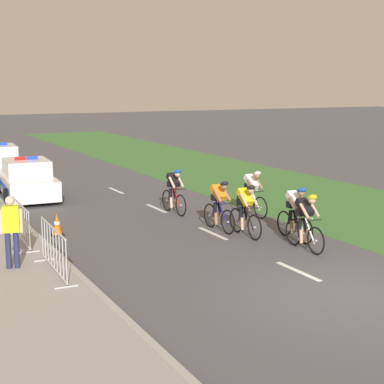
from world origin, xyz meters
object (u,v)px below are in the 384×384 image
Objects in this scene: cyclist_fifth at (252,192)px; cyclist_fourth at (219,205)px; cyclist_lead at (305,221)px; crowd_barrier_middle at (21,224)px; traffic_cone_near at (57,225)px; police_car_nearest at (27,180)px; cyclist_third at (246,209)px; spectator_closest at (11,227)px; cyclist_second at (295,212)px; crowd_barrier_front at (54,251)px; cyclist_sixth at (174,190)px.

cyclist_fourth is at bearing -147.74° from cyclist_fifth.
crowd_barrier_middle is (-6.49, 3.69, -0.14)m from cyclist_lead.
police_car_nearest is at bearing 85.22° from traffic_cone_near.
traffic_cone_near is at bearing 151.42° from cyclist_third.
traffic_cone_near is 3.53m from spectator_closest.
spectator_closest is at bearing 175.33° from cyclist_second.
cyclist_lead is 7.46m from crowd_barrier_middle.
cyclist_fifth is at bearing 2.89° from crowd_barrier_middle.
police_car_nearest reaches higher than traffic_cone_near.
cyclist_fourth is at bearing 110.23° from cyclist_third.
cyclist_third is 9.77m from police_car_nearest.
spectator_closest is at bearing -106.67° from crowd_barrier_middle.
traffic_cone_near is at bearing -94.78° from police_car_nearest.
cyclist_second is 7.42m from crowd_barrier_middle.
cyclist_fourth is 5.86m from crowd_barrier_front.
crowd_barrier_middle is at bearing 163.32° from cyclist_third.
cyclist_lead is at bearing -29.61° from crowd_barrier_middle.
police_car_nearest is (-4.21, 8.81, -0.11)m from cyclist_third.
cyclist_fifth is at bearing 32.26° from cyclist_fourth.
crowd_barrier_middle is at bearing 91.74° from crowd_barrier_front.
cyclist_second reaches higher than traffic_cone_near.
cyclist_fifth is 8.53m from spectator_closest.
cyclist_second and cyclist_fifth have the same top height.
cyclist_third is 0.74× the size of crowd_barrier_middle.
cyclist_fourth is 1.03× the size of spectator_closest.
cyclist_lead is 7.30m from spectator_closest.
traffic_cone_near is (1.16, 0.81, -0.34)m from crowd_barrier_middle.
cyclist_third is 2.69× the size of traffic_cone_near.
cyclist_fifth is (1.03, 4.07, 0.00)m from cyclist_lead.
cyclist_fifth is at bearing -36.06° from cyclist_sixth.
cyclist_lead and cyclist_sixth have the same top height.
cyclist_sixth is 2.69× the size of traffic_cone_near.
cyclist_sixth is at bearing 33.64° from spectator_closest.
cyclist_third is 5.41m from traffic_cone_near.
police_car_nearest is at bearing 75.80° from spectator_closest.
cyclist_third is 6.15m from crowd_barrier_middle.
crowd_barrier_middle is at bearing 158.32° from cyclist_second.
cyclist_lead is at bearing -71.79° from cyclist_fourth.
cyclist_third reaches higher than traffic_cone_near.
cyclist_fourth is 2.77m from cyclist_sixth.
cyclist_second and cyclist_fourth have the same top height.
cyclist_third is 3.70m from cyclist_sixth.
cyclist_lead is 2.98m from cyclist_fourth.
cyclist_fourth is 2.32m from cyclist_fifth.
cyclist_lead is at bearing -104.18° from cyclist_fifth.
police_car_nearest is at bearing 76.55° from crowd_barrier_middle.
cyclist_fifth is 0.38× the size of police_car_nearest.
traffic_cone_near is at bearing 34.86° from crowd_barrier_middle.
cyclist_second reaches higher than crowd_barrier_middle.
cyclist_lead is 1.03× the size of spectator_closest.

